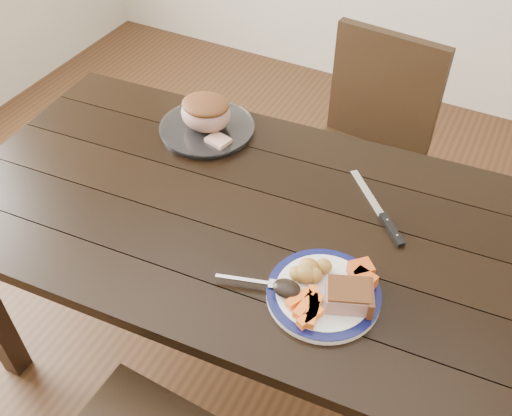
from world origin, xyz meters
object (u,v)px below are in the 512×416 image
at_px(dinner_plate, 323,294).
at_px(carving_knife, 385,220).
at_px(chair_far, 365,144).
at_px(fork, 257,282).
at_px(pork_slice, 348,296).
at_px(roast_joint, 206,114).
at_px(serving_platter, 207,129).
at_px(dining_table, 235,230).

height_order(dinner_plate, carving_knife, dinner_plate).
bearing_deg(chair_far, fork, 97.33).
relative_size(chair_far, fork, 5.31).
bearing_deg(pork_slice, fork, -168.44).
distance_m(chair_far, roast_joint, 0.69).
bearing_deg(roast_joint, chair_far, 48.57).
bearing_deg(fork, serving_platter, 114.68).
relative_size(dinner_plate, carving_knife, 1.12).
bearing_deg(serving_platter, fork, -48.49).
relative_size(roast_joint, carving_knife, 0.67).
bearing_deg(dining_table, chair_far, 77.79).
bearing_deg(fork, pork_slice, -5.28).
distance_m(dining_table, chair_far, 0.77).
relative_size(serving_platter, carving_knife, 1.21).
relative_size(chair_far, dinner_plate, 3.35).
bearing_deg(roast_joint, pork_slice, -34.46).
relative_size(dinner_plate, roast_joint, 1.68).
bearing_deg(chair_far, carving_knife, 117.34).
height_order(dining_table, dinner_plate, dinner_plate).
xyz_separation_m(chair_far, pork_slice, (0.24, -0.91, 0.27)).
xyz_separation_m(serving_platter, carving_knife, (0.65, -0.13, -0.00)).
xyz_separation_m(dining_table, pork_slice, (0.40, -0.18, 0.14)).
relative_size(dining_table, roast_joint, 10.05).
relative_size(dining_table, dinner_plate, 5.99).
distance_m(roast_joint, carving_knife, 0.66).
bearing_deg(chair_far, pork_slice, 110.69).
relative_size(chair_far, roast_joint, 5.63).
bearing_deg(dinner_plate, serving_platter, 143.17).
distance_m(dinner_plate, pork_slice, 0.07).
bearing_deg(serving_platter, dining_table, -47.34).
relative_size(fork, roast_joint, 1.06).
bearing_deg(dinner_plate, chair_far, 101.35).
distance_m(pork_slice, fork, 0.22).
bearing_deg(carving_knife, pork_slice, -41.73).
height_order(chair_far, fork, chair_far).
distance_m(dining_table, carving_knife, 0.43).
height_order(chair_far, serving_platter, chair_far).
bearing_deg(dinner_plate, fork, -162.35).
bearing_deg(roast_joint, carving_knife, -11.38).
bearing_deg(serving_platter, carving_knife, -11.38).
bearing_deg(fork, roast_joint, 114.68).
bearing_deg(chair_far, dinner_plate, 107.09).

